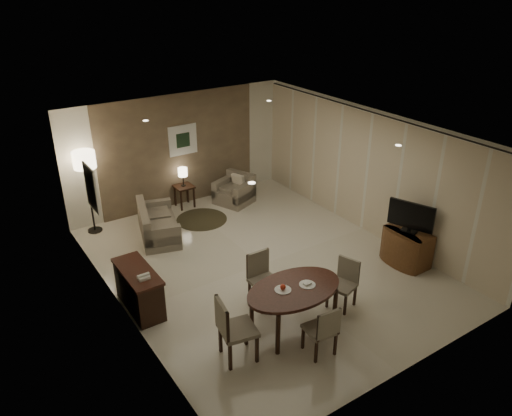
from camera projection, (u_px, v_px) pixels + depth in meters
room_shell at (250, 195)px, 9.48m from camera, size 5.50×7.00×2.70m
taupe_accent at (179, 151)px, 11.80m from camera, size 3.96×0.03×2.70m
curtain_wall at (367, 174)px, 10.53m from camera, size 0.08×6.70×2.58m
curtain_rod at (373, 112)px, 9.96m from camera, size 0.03×6.80×0.03m
art_back_frame at (183, 140)px, 11.72m from camera, size 0.72×0.03×0.72m
art_back_canvas at (183, 140)px, 11.71m from camera, size 0.34×0.01×0.34m
art_left_frame at (91, 188)px, 8.51m from camera, size 0.03×0.60×0.80m
art_left_canvas at (92, 188)px, 8.51m from camera, size 0.01×0.46×0.64m
downlight_nl at (252, 183)px, 6.55m from camera, size 0.10×0.10×0.01m
downlight_nr at (398, 145)px, 7.95m from camera, size 0.10×0.10×0.01m
downlight_fl at (146, 121)px, 9.26m from camera, size 0.10×0.10×0.01m
downlight_fr at (269, 101)px, 10.66m from camera, size 0.10×0.10×0.01m
console_desk at (139, 289)px, 8.36m from camera, size 0.48×1.20×0.75m
telephone at (144, 276)px, 7.95m from camera, size 0.20×0.14×0.09m
tv_cabinet at (407, 247)px, 9.69m from camera, size 0.48×0.90×0.70m
flat_tv at (411, 216)px, 9.39m from camera, size 0.36×0.85×0.60m
dining_table at (293, 308)px, 7.89m from camera, size 1.62×1.01×0.76m
chair_near at (320, 328)px, 7.36m from camera, size 0.45×0.45×0.86m
chair_far at (265, 281)px, 8.41m from camera, size 0.46×0.46×0.94m
chair_left at (238, 329)px, 7.22m from camera, size 0.58×0.58×1.04m
chair_right at (342, 285)px, 8.38m from camera, size 0.52×0.52×0.85m
plate_a at (283, 290)px, 7.67m from camera, size 0.26×0.26×0.02m
plate_b at (307, 285)px, 7.79m from camera, size 0.26×0.26×0.02m
fruit_apple at (283, 287)px, 7.65m from camera, size 0.09×0.09×0.09m
napkin at (307, 283)px, 7.78m from camera, size 0.12×0.08×0.03m
round_rug at (202, 219)px, 11.52m from camera, size 1.17×1.17×0.01m
sofa at (158, 222)px, 10.66m from camera, size 1.65×1.13×0.70m
armchair at (234, 189)px, 12.21m from camera, size 1.00×1.03×0.72m
side_table at (185, 196)px, 12.05m from camera, size 0.43×0.43×0.54m
table_lamp at (183, 176)px, 11.83m from camera, size 0.22×0.22×0.50m
floor_lamp at (89, 193)px, 10.63m from camera, size 0.47×0.47×1.85m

